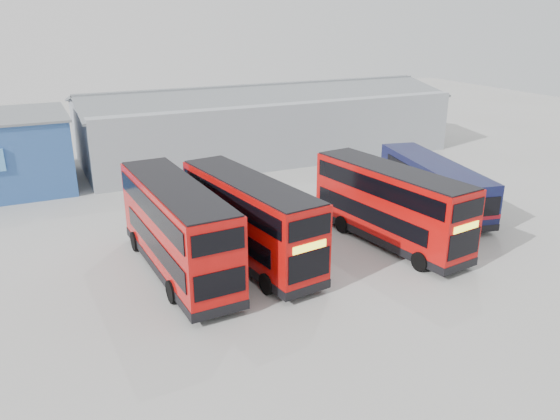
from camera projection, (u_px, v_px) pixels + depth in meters
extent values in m
plane|color=gray|center=(277.00, 254.00, 27.58)|extent=(120.00, 120.00, 0.00)
cube|color=#92989F|center=(263.00, 124.00, 46.94)|extent=(30.00, 12.00, 5.00)
cube|color=slate|center=(276.00, 96.00, 43.63)|extent=(30.50, 6.33, 1.29)
cube|color=slate|center=(250.00, 88.00, 48.38)|extent=(30.50, 6.33, 1.29)
cube|color=#B90C0A|center=(177.00, 227.00, 24.89)|extent=(2.93, 10.25, 3.91)
cube|color=black|center=(179.00, 262.00, 25.49)|extent=(2.97, 10.29, 0.43)
cube|color=black|center=(206.00, 234.00, 25.28)|extent=(0.49, 8.59, 0.92)
cube|color=black|center=(154.00, 244.00, 24.18)|extent=(0.49, 8.59, 0.92)
cube|color=black|center=(201.00, 199.00, 25.04)|extent=(0.54, 9.55, 0.92)
cube|color=black|center=(148.00, 207.00, 23.94)|extent=(0.54, 9.55, 0.92)
cube|color=black|center=(148.00, 206.00, 29.29)|extent=(2.17, 0.16, 1.30)
cube|color=black|center=(145.00, 175.00, 28.70)|extent=(2.17, 0.16, 0.92)
cube|color=yellow|center=(146.00, 190.00, 29.01)|extent=(1.74, 0.13, 0.34)
cube|color=black|center=(220.00, 284.00, 20.87)|extent=(2.12, 0.16, 1.06)
cube|color=black|center=(218.00, 242.00, 20.28)|extent=(2.12, 0.16, 0.87)
cube|color=black|center=(174.00, 186.00, 24.22)|extent=(2.78, 10.10, 0.10)
cylinder|color=black|center=(179.00, 233.00, 28.94)|extent=(0.36, 1.02, 1.00)
cylinder|color=black|center=(136.00, 241.00, 27.90)|extent=(0.36, 1.02, 1.00)
cylinder|color=black|center=(224.00, 279.00, 23.90)|extent=(0.36, 1.02, 1.00)
cylinder|color=black|center=(172.00, 292.00, 22.87)|extent=(0.36, 1.02, 1.00)
cube|color=#B90C0A|center=(249.00, 218.00, 26.21)|extent=(3.67, 9.99, 3.77)
cube|color=black|center=(250.00, 250.00, 26.79)|extent=(3.71, 10.03, 0.42)
cube|color=black|center=(224.00, 229.00, 26.04)|extent=(1.20, 8.20, 0.88)
cube|color=black|center=(266.00, 220.00, 27.26)|extent=(1.20, 8.20, 0.88)
cube|color=black|center=(227.00, 200.00, 25.21)|extent=(1.33, 9.12, 0.88)
cube|color=black|center=(270.00, 192.00, 26.43)|extent=(1.33, 9.12, 0.88)
cube|color=black|center=(309.00, 265.00, 22.55)|extent=(2.08, 0.34, 1.26)
cube|color=black|center=(310.00, 228.00, 21.98)|extent=(2.08, 0.34, 0.88)
cube|color=yellow|center=(310.00, 247.00, 22.26)|extent=(1.66, 0.27, 0.33)
cube|color=black|center=(205.00, 201.00, 30.24)|extent=(2.03, 0.33, 1.02)
cube|color=black|center=(203.00, 172.00, 29.67)|extent=(2.03, 0.33, 0.84)
cube|color=black|center=(248.00, 180.00, 25.56)|extent=(3.51, 9.83, 0.09)
cylinder|color=black|center=(267.00, 284.00, 23.56)|extent=(0.43, 1.00, 0.97)
cylinder|color=black|center=(309.00, 271.00, 24.71)|extent=(0.43, 1.00, 0.97)
cylinder|color=black|center=(207.00, 240.00, 28.15)|extent=(0.43, 1.00, 0.97)
cylinder|color=black|center=(244.00, 231.00, 29.31)|extent=(0.43, 1.00, 0.97)
cube|color=#B90C0A|center=(390.00, 204.00, 28.30)|extent=(3.59, 9.82, 3.70)
cube|color=black|center=(388.00, 234.00, 28.86)|extent=(3.63, 9.86, 0.41)
cube|color=black|center=(368.00, 214.00, 28.13)|extent=(1.17, 8.06, 0.87)
cube|color=black|center=(400.00, 206.00, 29.33)|extent=(1.17, 8.06, 0.87)
cube|color=black|center=(374.00, 187.00, 27.31)|extent=(1.29, 8.97, 0.87)
cube|color=black|center=(407.00, 180.00, 28.51)|extent=(1.29, 8.97, 0.87)
cube|color=black|center=(464.00, 244.00, 24.69)|extent=(2.04, 0.33, 1.23)
cube|color=black|center=(468.00, 210.00, 24.13)|extent=(2.04, 0.33, 0.87)
cube|color=yellow|center=(466.00, 227.00, 24.40)|extent=(1.63, 0.26, 0.32)
cube|color=black|center=(332.00, 190.00, 32.26)|extent=(2.00, 0.32, 1.01)
cube|color=black|center=(333.00, 163.00, 31.70)|extent=(2.00, 0.32, 0.82)
cube|color=black|center=(392.00, 169.00, 27.66)|extent=(3.43, 9.66, 0.09)
cylinder|color=black|center=(420.00, 262.00, 25.69)|extent=(0.42, 0.98, 0.95)
cylinder|color=black|center=(452.00, 251.00, 26.82)|extent=(0.42, 0.98, 0.95)
cylinder|color=black|center=(342.00, 224.00, 30.21)|extent=(0.42, 0.98, 0.95)
cylinder|color=black|center=(372.00, 217.00, 31.34)|extent=(0.42, 0.98, 0.95)
cube|color=#0C1538|center=(433.00, 182.00, 33.87)|extent=(4.55, 10.86, 2.55)
cube|color=black|center=(431.00, 199.00, 34.25)|extent=(4.59, 10.90, 0.39)
cube|color=maroon|center=(432.00, 189.00, 34.03)|extent=(4.58, 10.89, 0.24)
cube|color=black|center=(454.00, 176.00, 33.74)|extent=(1.88, 8.67, 0.91)
cube|color=black|center=(418.00, 178.00, 33.20)|extent=(1.88, 8.67, 0.91)
cube|color=black|center=(397.00, 158.00, 38.67)|extent=(2.13, 0.50, 1.25)
cube|color=black|center=(482.00, 207.00, 28.96)|extent=(2.08, 0.49, 1.06)
cylinder|color=black|center=(420.00, 181.00, 37.94)|extent=(0.51, 1.04, 1.00)
cylinder|color=black|center=(390.00, 183.00, 37.43)|extent=(0.51, 1.04, 1.00)
cylinder|color=black|center=(474.00, 213.00, 31.78)|extent=(0.51, 1.04, 1.00)
cylinder|color=black|center=(438.00, 217.00, 31.27)|extent=(0.51, 1.04, 1.00)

